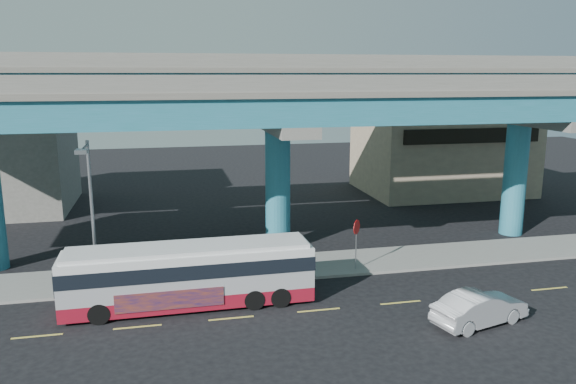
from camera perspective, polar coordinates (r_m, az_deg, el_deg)
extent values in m
plane|color=black|center=(26.42, 2.96, -11.65)|extent=(120.00, 120.00, 0.00)
cube|color=gray|center=(31.36, 0.27, -7.60)|extent=(70.00, 4.00, 0.15)
cube|color=#D8C64C|center=(25.91, -24.14, -13.23)|extent=(2.00, 0.12, 0.01)
cube|color=#D8C64C|center=(25.37, -15.04, -13.10)|extent=(2.00, 0.12, 0.01)
cube|color=#D8C64C|center=(25.45, -5.79, -12.64)|extent=(2.00, 0.12, 0.01)
cube|color=#D8C64C|center=(26.16, 3.13, -11.89)|extent=(2.00, 0.12, 0.01)
cube|color=#D8C64C|center=(27.43, 11.36, -10.95)|extent=(2.00, 0.12, 0.01)
cube|color=#D8C64C|center=(29.20, 18.67, -9.92)|extent=(2.00, 0.12, 0.01)
cube|color=#D8C64C|center=(31.39, 25.02, -8.89)|extent=(2.00, 0.12, 0.01)
cylinder|color=#206D7B|center=(33.68, -1.04, 0.18)|extent=(1.50, 1.50, 7.40)
cube|color=gray|center=(33.10, -1.07, 6.98)|extent=(2.00, 12.00, 0.60)
cube|color=gray|center=(36.46, -2.18, 8.85)|extent=(1.80, 5.00, 1.20)
cylinder|color=#206D7B|center=(39.99, 22.04, 1.18)|extent=(1.50, 1.50, 7.40)
cube|color=gray|center=(39.50, 22.50, 6.89)|extent=(2.00, 12.00, 0.60)
cube|color=gray|center=(42.36, 19.89, 8.59)|extent=(1.80, 5.00, 1.20)
cube|color=#206D7B|center=(29.61, 0.28, 8.33)|extent=(52.00, 5.00, 1.40)
cube|color=gray|center=(29.57, 0.28, 9.97)|extent=(52.00, 5.40, 0.30)
cube|color=gray|center=(27.12, 1.48, 10.95)|extent=(52.00, 0.25, 0.80)
cube|color=gray|center=(31.99, -0.72, 11.11)|extent=(52.00, 0.25, 0.80)
cube|color=#206D7B|center=(36.41, -2.20, 10.89)|extent=(52.00, 5.00, 1.40)
cube|color=gray|center=(36.41, -2.21, 12.23)|extent=(52.00, 5.40, 0.30)
cube|color=gray|center=(33.96, -1.44, 13.18)|extent=(52.00, 0.25, 0.80)
cube|color=gray|center=(38.88, -2.89, 13.02)|extent=(52.00, 0.25, 0.80)
cube|color=tan|center=(52.89, 15.30, 3.85)|extent=(14.00, 10.00, 7.00)
cube|color=black|center=(48.22, 18.25, 5.44)|extent=(12.00, 0.25, 1.20)
cube|color=maroon|center=(26.78, -9.89, -10.29)|extent=(11.30, 2.52, 0.66)
cube|color=silver|center=(26.41, -9.97, -8.21)|extent=(11.30, 2.52, 1.41)
cube|color=black|center=(26.25, -10.01, -7.25)|extent=(11.36, 2.57, 0.66)
cube|color=silver|center=(26.09, -10.05, -6.18)|extent=(11.30, 2.52, 0.38)
cube|color=silver|center=(26.00, -10.07, -5.59)|extent=(10.90, 2.27, 0.19)
cube|color=black|center=(27.14, 2.09, -6.74)|extent=(0.08, 2.15, 1.13)
cube|color=black|center=(26.66, -22.35, -8.02)|extent=(0.08, 2.15, 1.13)
cube|color=#121351|center=(25.49, -11.90, -10.70)|extent=(4.70, 0.10, 0.85)
cylinder|color=black|center=(25.93, -18.66, -11.65)|extent=(0.94, 0.29, 0.94)
cylinder|color=black|center=(27.92, -18.26, -9.89)|extent=(0.94, 0.29, 0.94)
cylinder|color=black|center=(26.08, -3.44, -10.86)|extent=(0.94, 0.29, 0.94)
cylinder|color=black|center=(28.05, -4.20, -9.19)|extent=(0.94, 0.29, 0.94)
cylinder|color=black|center=(26.29, -0.77, -10.65)|extent=(0.94, 0.29, 0.94)
cylinder|color=black|center=(28.25, -1.72, -9.00)|extent=(0.94, 0.29, 0.94)
imported|color=silver|center=(25.89, 18.90, -11.09)|extent=(3.74, 5.17, 1.45)
cylinder|color=gray|center=(28.35, -19.23, -2.46)|extent=(0.16, 0.16, 7.39)
cylinder|color=gray|center=(26.75, -19.98, 4.29)|extent=(0.12, 2.00, 0.12)
cube|color=gray|center=(25.77, -20.24, 3.89)|extent=(0.50, 0.70, 0.18)
cylinder|color=gray|center=(30.65, 6.92, -5.62)|extent=(0.06, 0.06, 2.42)
cylinder|color=#B20A0A|center=(30.30, 6.99, -3.56)|extent=(0.59, 0.63, 0.84)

